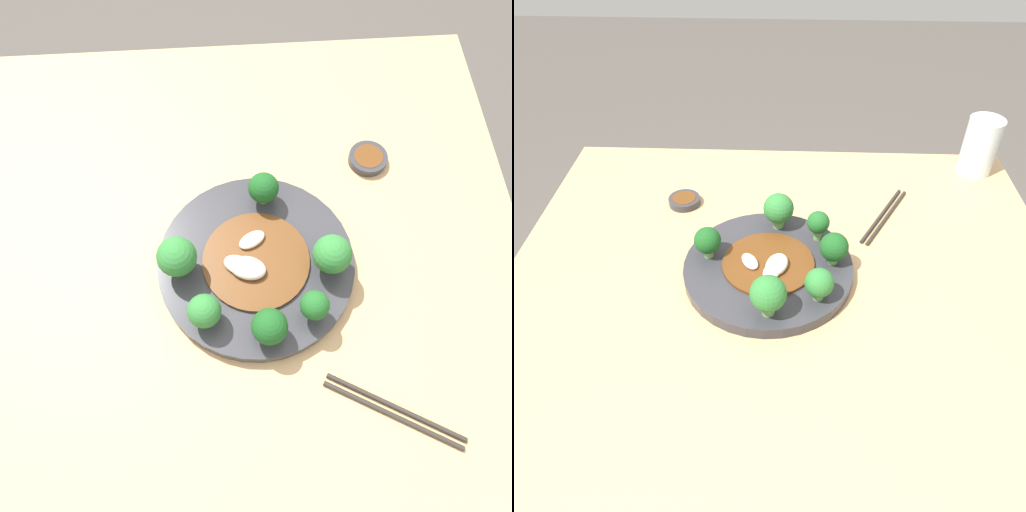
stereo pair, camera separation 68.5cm
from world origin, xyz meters
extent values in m
plane|color=#4C4742|center=(0.00, 0.00, 0.00)|extent=(8.00, 8.00, 0.00)
cube|color=tan|center=(0.00, 0.00, 0.38)|extent=(1.00, 0.91, 0.75)
cylinder|color=#333338|center=(0.03, -0.03, 0.76)|extent=(0.30, 0.30, 0.02)
cylinder|color=#7AAD5B|center=(0.01, -0.13, 0.78)|extent=(0.02, 0.02, 0.02)
sphere|color=#2D7533|center=(0.01, -0.13, 0.82)|extent=(0.06, 0.06, 0.06)
cylinder|color=#7AAD5B|center=(-0.06, 0.05, 0.78)|extent=(0.02, 0.02, 0.02)
sphere|color=#2D7533|center=(-0.06, 0.05, 0.81)|extent=(0.05, 0.05, 0.05)
cylinder|color=#89B76B|center=(0.14, -0.05, 0.78)|extent=(0.02, 0.02, 0.02)
sphere|color=#19511E|center=(0.14, -0.05, 0.81)|extent=(0.05, 0.05, 0.05)
cylinder|color=#7AAD5B|center=(-0.08, -0.04, 0.78)|extent=(0.02, 0.02, 0.01)
sphere|color=#19511E|center=(-0.08, -0.04, 0.81)|extent=(0.05, 0.05, 0.05)
cylinder|color=#70A356|center=(-0.06, -0.10, 0.78)|extent=(0.01, 0.01, 0.02)
sphere|color=#1E5B23|center=(-0.06, -0.10, 0.81)|extent=(0.04, 0.04, 0.04)
cylinder|color=#70A356|center=(0.02, 0.09, 0.78)|extent=(0.02, 0.02, 0.02)
sphere|color=#2D7533|center=(0.02, 0.09, 0.82)|extent=(0.06, 0.06, 0.06)
cylinder|color=#5B3314|center=(0.03, -0.03, 0.78)|extent=(0.16, 0.16, 0.01)
ellipsoid|color=silver|center=(0.06, -0.02, 0.78)|extent=(0.04, 0.05, 0.01)
ellipsoid|color=silver|center=(0.01, -0.01, 0.79)|extent=(0.05, 0.06, 0.02)
ellipsoid|color=beige|center=(0.02, 0.00, 0.78)|extent=(0.05, 0.05, 0.02)
cylinder|color=#2D2823|center=(-0.20, -0.20, 0.76)|extent=(0.10, 0.18, 0.01)
cylinder|color=#2D2823|center=(-0.19, -0.20, 0.76)|extent=(0.10, 0.18, 0.01)
cylinder|color=#333338|center=(0.21, -0.23, 0.76)|extent=(0.07, 0.07, 0.01)
cylinder|color=#5B3314|center=(0.21, -0.23, 0.77)|extent=(0.05, 0.05, 0.00)
camera|label=1|loc=(-0.27, -0.01, 1.46)|focal=35.00mm
camera|label=2|loc=(0.00, 0.61, 1.37)|focal=35.00mm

